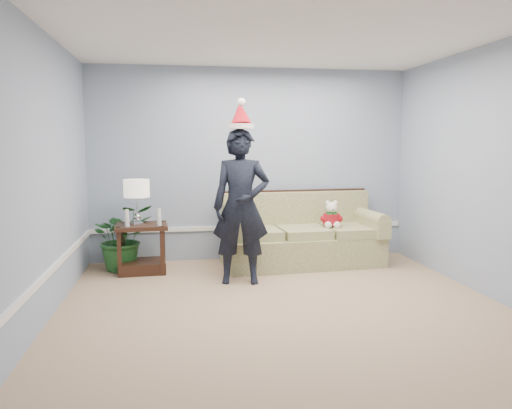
{
  "coord_description": "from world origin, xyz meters",
  "views": [
    {
      "loc": [
        -1.04,
        -4.51,
        1.64
      ],
      "look_at": [
        -0.08,
        1.55,
        0.9
      ],
      "focal_mm": 35.0,
      "sensor_mm": 36.0,
      "label": 1
    }
  ],
  "objects_px": {
    "man": "(241,206)",
    "teddy_bear": "(332,217)",
    "houseplant": "(122,237)",
    "table_lamp": "(137,190)",
    "sofa": "(301,238)",
    "side_table": "(142,254)"
  },
  "relations": [
    {
      "from": "man",
      "to": "teddy_bear",
      "type": "xyz_separation_m",
      "value": [
        1.32,
        0.67,
        -0.26
      ]
    },
    {
      "from": "houseplant",
      "to": "table_lamp",
      "type": "bearing_deg",
      "value": -45.25
    },
    {
      "from": "man",
      "to": "sofa",
      "type": "bearing_deg",
      "value": 48.71
    },
    {
      "from": "table_lamp",
      "to": "sofa",
      "type": "bearing_deg",
      "value": 4.71
    },
    {
      "from": "side_table",
      "to": "teddy_bear",
      "type": "relative_size",
      "value": 1.85
    },
    {
      "from": "sofa",
      "to": "side_table",
      "type": "relative_size",
      "value": 3.21
    },
    {
      "from": "houseplant",
      "to": "teddy_bear",
      "type": "distance_m",
      "value": 2.79
    },
    {
      "from": "houseplant",
      "to": "teddy_bear",
      "type": "height_order",
      "value": "teddy_bear"
    },
    {
      "from": "sofa",
      "to": "table_lamp",
      "type": "xyz_separation_m",
      "value": [
        -2.17,
        -0.18,
        0.71
      ]
    },
    {
      "from": "side_table",
      "to": "man",
      "type": "xyz_separation_m",
      "value": [
        1.2,
        -0.67,
        0.67
      ]
    },
    {
      "from": "table_lamp",
      "to": "houseplant",
      "type": "bearing_deg",
      "value": 134.75
    },
    {
      "from": "houseplant",
      "to": "teddy_bear",
      "type": "relative_size",
      "value": 2.36
    },
    {
      "from": "man",
      "to": "teddy_bear",
      "type": "height_order",
      "value": "man"
    },
    {
      "from": "teddy_bear",
      "to": "side_table",
      "type": "bearing_deg",
      "value": -172.51
    },
    {
      "from": "houseplant",
      "to": "teddy_bear",
      "type": "xyz_separation_m",
      "value": [
        2.78,
        -0.17,
        0.22
      ]
    },
    {
      "from": "sofa",
      "to": "table_lamp",
      "type": "distance_m",
      "value": 2.29
    },
    {
      "from": "sofa",
      "to": "man",
      "type": "height_order",
      "value": "man"
    },
    {
      "from": "side_table",
      "to": "teddy_bear",
      "type": "height_order",
      "value": "teddy_bear"
    },
    {
      "from": "table_lamp",
      "to": "teddy_bear",
      "type": "xyz_separation_m",
      "value": [
        2.56,
        0.05,
        -0.41
      ]
    },
    {
      "from": "side_table",
      "to": "man",
      "type": "bearing_deg",
      "value": -29.18
    },
    {
      "from": "houseplant",
      "to": "man",
      "type": "xyz_separation_m",
      "value": [
        1.46,
        -0.85,
        0.48
      ]
    },
    {
      "from": "side_table",
      "to": "sofa",
      "type": "bearing_deg",
      "value": 3.64
    }
  ]
}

